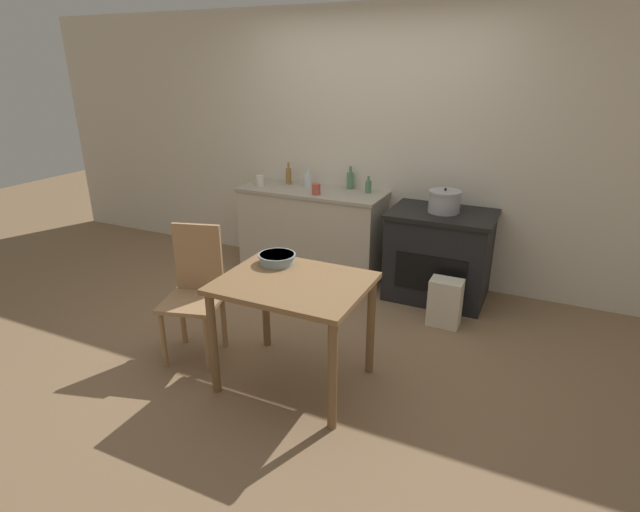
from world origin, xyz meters
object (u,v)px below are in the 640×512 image
object	(u,v)px
cup_center_right	(260,180)
flour_sack	(445,302)
bottle_far_left	(289,176)
mixing_bowl_large	(277,258)
stock_pot	(444,201)
bottle_center_left	(368,186)
stove	(439,255)
bottle_left	(350,180)
cup_center	(316,189)
work_table	(294,298)
chair	(195,289)
bottle_mid_left	(308,180)

from	to	relation	value
cup_center_right	flour_sack	bearing A→B (deg)	-13.83
bottle_far_left	cup_center_right	xyz separation A→B (m)	(-0.23, -0.19, -0.03)
mixing_bowl_large	stock_pot	bearing A→B (deg)	62.39
bottle_center_left	stove	bearing A→B (deg)	-12.31
bottle_left	cup_center	size ratio (longest dim) A/B	2.15
stock_pot	bottle_far_left	bearing A→B (deg)	173.67
flour_sack	mixing_bowl_large	size ratio (longest dim) A/B	1.56
stove	mixing_bowl_large	xyz separation A→B (m)	(-0.80, -1.54, 0.38)
bottle_center_left	cup_center	xyz separation A→B (m)	(-0.43, -0.27, -0.01)
work_table	flour_sack	size ratio (longest dim) A/B	2.34
chair	bottle_left	distance (m)	2.05
bottle_left	bottle_mid_left	xyz separation A→B (m)	(-0.44, -0.07, -0.02)
bottle_left	bottle_mid_left	distance (m)	0.44
flour_sack	bottle_center_left	xyz separation A→B (m)	(-0.95, 0.69, 0.73)
bottle_far_left	mixing_bowl_large	bearing A→B (deg)	-63.83
bottle_center_left	work_table	bearing A→B (deg)	-83.91
cup_center	stove	bearing A→B (deg)	4.98
flour_sack	bottle_center_left	bearing A→B (deg)	144.10
chair	bottle_mid_left	bearing A→B (deg)	75.05
flour_sack	mixing_bowl_large	distance (m)	1.53
flour_sack	mixing_bowl_large	xyz separation A→B (m)	(-0.98, -1.02, 0.59)
flour_sack	stock_pot	xyz separation A→B (m)	(-0.18, 0.51, 0.71)
cup_center	cup_center_right	distance (m)	0.69
stock_pot	cup_center_right	world-z (taller)	stock_pot
bottle_left	cup_center	xyz separation A→B (m)	(-0.21, -0.35, -0.03)
chair	stock_pot	xyz separation A→B (m)	(1.40, 1.70, 0.40)
flour_sack	bottle_mid_left	bearing A→B (deg)	156.53
bottle_far_left	cup_center	distance (m)	0.53
chair	cup_center_right	xyz separation A→B (m)	(-0.48, 1.70, 0.41)
mixing_bowl_large	cup_center	bearing A→B (deg)	105.32
work_table	flour_sack	distance (m)	1.50
chair	bottle_mid_left	world-z (taller)	bottle_mid_left
flour_sack	bottle_center_left	world-z (taller)	bottle_center_left
bottle_center_left	cup_center	world-z (taller)	bottle_center_left
mixing_bowl_large	cup_center_right	size ratio (longest dim) A/B	2.46
cup_center	chair	bearing A→B (deg)	-97.24
chair	flour_sack	distance (m)	2.00
stove	mixing_bowl_large	bearing A→B (deg)	-117.36
work_table	stock_pot	size ratio (longest dim) A/B	3.28
chair	cup_center	bearing A→B (deg)	67.02
work_table	cup_center_right	size ratio (longest dim) A/B	8.96
bottle_mid_left	cup_center_right	size ratio (longest dim) A/B	1.61
stove	flour_sack	distance (m)	0.59
chair	bottle_far_left	world-z (taller)	bottle_far_left
chair	bottle_center_left	bearing A→B (deg)	55.68
flour_sack	mixing_bowl_large	bearing A→B (deg)	-133.91
cup_center_right	chair	bearing A→B (deg)	-74.32
bottle_center_left	cup_center_right	world-z (taller)	bottle_center_left
bottle_left	cup_center	world-z (taller)	bottle_left
stove	chair	size ratio (longest dim) A/B	0.94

